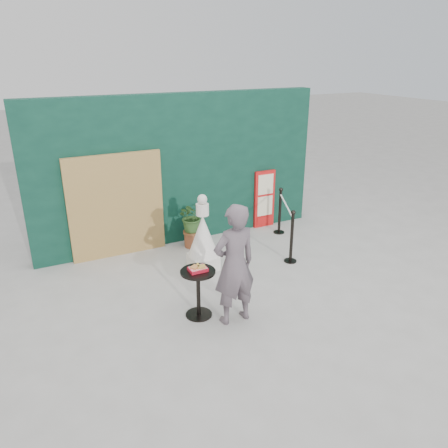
# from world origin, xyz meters

# --- Properties ---
(ground) EXTENTS (60.00, 60.00, 0.00)m
(ground) POSITION_xyz_m (0.00, 0.00, 0.00)
(ground) COLOR #ADAAA5
(ground) RESTS_ON ground
(back_wall) EXTENTS (6.00, 0.30, 3.00)m
(back_wall) POSITION_xyz_m (0.00, 3.15, 1.50)
(back_wall) COLOR #0A2E23
(back_wall) RESTS_ON ground
(bamboo_fence) EXTENTS (1.80, 0.08, 2.00)m
(bamboo_fence) POSITION_xyz_m (-1.40, 2.94, 1.00)
(bamboo_fence) COLOR tan
(bamboo_fence) RESTS_ON ground
(woman) EXTENTS (0.68, 0.47, 1.82)m
(woman) POSITION_xyz_m (-0.48, -0.07, 0.91)
(woman) COLOR #61535B
(woman) RESTS_ON ground
(menu_board) EXTENTS (0.50, 0.07, 1.30)m
(menu_board) POSITION_xyz_m (1.90, 2.95, 0.65)
(menu_board) COLOR red
(menu_board) RESTS_ON ground
(statue) EXTENTS (0.55, 0.55, 1.42)m
(statue) POSITION_xyz_m (-0.19, 1.66, 0.58)
(statue) COLOR silver
(statue) RESTS_ON ground
(cafe_table) EXTENTS (0.52, 0.52, 0.75)m
(cafe_table) POSITION_xyz_m (-0.89, 0.27, 0.50)
(cafe_table) COLOR black
(cafe_table) RESTS_ON ground
(food_basket) EXTENTS (0.26, 0.19, 0.11)m
(food_basket) POSITION_xyz_m (-0.89, 0.28, 0.79)
(food_basket) COLOR red
(food_basket) RESTS_ON cafe_table
(planter) EXTENTS (0.57, 0.49, 0.97)m
(planter) POSITION_xyz_m (0.02, 2.65, 0.56)
(planter) COLOR brown
(planter) RESTS_ON ground
(stanchion_barrier) EXTENTS (0.84, 1.54, 1.03)m
(stanchion_barrier) POSITION_xyz_m (1.70, 1.82, 0.49)
(stanchion_barrier) COLOR black
(stanchion_barrier) RESTS_ON ground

